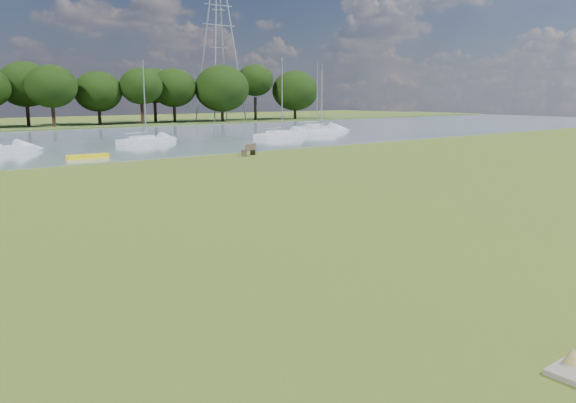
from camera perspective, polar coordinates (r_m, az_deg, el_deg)
ground at (r=20.59m, az=-4.46°, el=-2.50°), size 220.00×220.00×0.00m
riverbank_bench at (r=44.18m, az=-3.96°, el=5.27°), size 1.57×1.05×0.94m
kayak at (r=44.39m, az=-19.68°, el=4.34°), size 3.04×0.74×0.30m
pylon at (r=102.18m, az=-7.05°, el=17.69°), size 6.43×4.51×26.93m
sailboat_1 at (r=71.89m, az=3.38°, el=7.42°), size 6.34×3.19×8.35m
sailboat_4 at (r=62.47m, az=-0.65°, el=6.95°), size 7.42×3.35×8.58m
sailboat_5 at (r=67.94m, az=3.33°, el=7.20°), size 7.03×3.25×7.54m
sailboat_6 at (r=56.48m, az=-14.25°, el=6.20°), size 6.28×3.35×7.89m
sailboat_9 at (r=75.04m, az=2.89°, el=7.61°), size 6.54×3.26×8.74m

